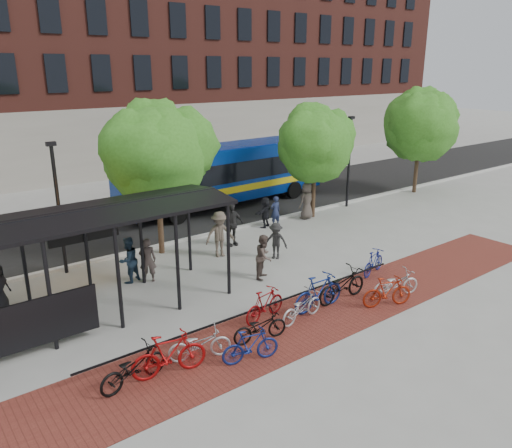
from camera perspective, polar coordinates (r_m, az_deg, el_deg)
ground at (r=20.99m, az=0.81°, el=-4.05°), size 160.00×160.00×0.00m
asphalt_street at (r=27.37m, az=-9.62°, el=0.92°), size 160.00×8.00×0.01m
curb at (r=24.04m, az=-5.10°, el=-1.11°), size 160.00×0.25×0.12m
brick_strip at (r=16.37m, az=6.26°, el=-10.72°), size 24.00×3.00×0.01m
bike_rack_rail at (r=16.21m, az=0.63°, el=-10.92°), size 12.00×0.05×0.95m
building_brick at (r=46.90m, az=-9.92°, el=20.09°), size 55.00×14.00×20.00m
bus_shelter at (r=16.06m, az=-21.43°, el=-0.83°), size 10.60×3.07×3.60m
tree_b at (r=21.05m, az=-11.20°, el=8.30°), size 5.15×4.20×6.47m
tree_c at (r=26.31m, az=6.83°, el=9.41°), size 4.66×3.80×5.92m
tree_d at (r=33.15m, az=18.35°, el=11.05°), size 5.39×4.40×6.55m
lamp_post_left at (r=20.20m, az=-21.65°, el=2.02°), size 0.35×0.20×5.12m
lamp_post_right at (r=28.77m, az=10.60°, el=7.29°), size 0.35×0.20×5.12m
bus at (r=28.77m, az=-3.50°, el=6.03°), size 12.95×3.44×3.47m
bike_0 at (r=13.42m, az=-13.87°, el=-15.61°), size 1.99×0.96×1.00m
bike_1 at (r=13.54m, az=-9.92°, el=-14.49°), size 2.08×0.97×1.21m
bike_2 at (r=14.15m, az=-6.46°, el=-13.46°), size 1.86×1.17×0.92m
bike_3 at (r=13.93m, az=-0.65°, el=-13.74°), size 1.70×0.90×0.98m
bike_4 at (r=14.90m, az=0.45°, el=-11.68°), size 1.79×0.90×0.90m
bike_5 at (r=16.01m, az=1.01°, el=-9.17°), size 1.81×0.80×1.05m
bike_6 at (r=16.05m, az=5.24°, el=-9.40°), size 1.85×0.84×0.94m
bike_7 at (r=16.72m, az=7.18°, el=-7.74°), size 2.08×0.63×1.24m
bike_8 at (r=17.48m, az=9.77°, el=-6.90°), size 2.16×0.75×1.13m
bike_9 at (r=17.39m, az=14.76°, el=-7.50°), size 1.83×1.15×1.06m
bike_10 at (r=18.21m, az=15.68°, el=-6.59°), size 1.94×1.13×0.97m
bike_11 at (r=19.89m, az=13.29°, el=-4.28°), size 1.69×0.87×0.98m
pedestrian_1 at (r=19.03m, az=-12.28°, el=-4.03°), size 0.74×0.66×1.71m
pedestrian_2 at (r=19.13m, az=-14.38°, el=-4.00°), size 1.04×0.93×1.76m
pedestrian_3 at (r=21.04m, az=-4.17°, el=-1.17°), size 1.40×0.98×1.97m
pedestrian_4 at (r=22.32m, az=-2.83°, el=-0.05°), size 1.20×0.59×1.97m
pedestrian_5 at (r=24.92m, az=1.05°, el=1.35°), size 1.49×1.01×1.54m
pedestrian_6 at (r=26.42m, az=5.80°, el=2.64°), size 1.02×0.74×1.94m
pedestrian_7 at (r=25.08m, az=2.22°, el=1.47°), size 0.60×0.42×1.56m
pedestrian_8 at (r=18.92m, az=0.93°, el=-3.73°), size 1.06×1.01×1.72m
pedestrian_9 at (r=20.83m, az=2.28°, el=-1.94°), size 1.05×1.16×1.56m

